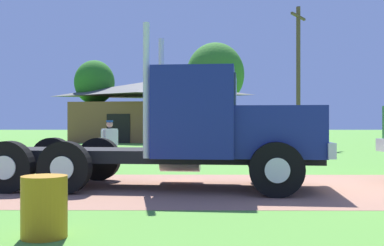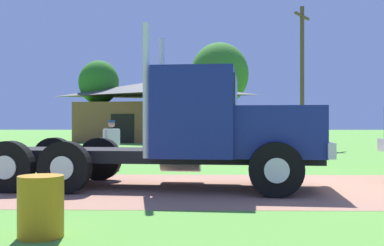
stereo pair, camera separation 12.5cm
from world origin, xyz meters
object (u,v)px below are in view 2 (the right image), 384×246
Objects in this scene: steel_barrel at (41,206)px; utility_pole_near at (302,73)px; shed_building at (154,112)px; truck_foreground_white at (199,132)px; visitor_far_side at (112,143)px.

utility_pole_near is (8.31, 23.27, 4.23)m from steel_barrel.
shed_building is at bearing 93.24° from steel_barrel.
truck_foreground_white reaches higher than steel_barrel.
shed_building is 13.55m from utility_pole_near.
visitor_far_side is 9.16m from steel_barrel.
steel_barrel is 0.06× the size of shed_building.
steel_barrel is at bearing -109.66° from utility_pole_near.
shed_building is (-1.81, 31.99, 1.97)m from steel_barrel.
truck_foreground_white is 5.04× the size of visitor_far_side.
steel_barrel is 25.07m from utility_pole_near.
utility_pole_near reaches higher than truck_foreground_white.
shed_building reaches higher than steel_barrel.
truck_foreground_white is 27.56m from shed_building.
utility_pole_near is at bearing 71.27° from truck_foreground_white.
truck_foreground_white is 19.87m from utility_pole_near.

